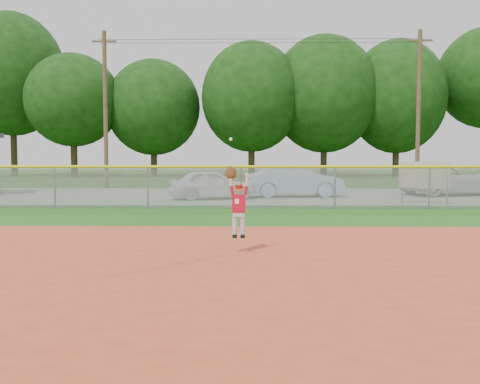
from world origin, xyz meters
The scene contains 11 objects.
ground centered at (0.00, 0.00, 0.00)m, with size 120.00×120.00×0.00m, color #1B4E11.
clay_infield centered at (0.00, -3.00, 0.02)m, with size 24.00×16.00×0.04m, color #A93B1E.
parking_strip centered at (0.00, 16.00, 0.01)m, with size 44.00×10.00×0.03m, color slate.
car_white_a centered at (-1.30, 13.88, 0.66)m, with size 1.48×3.69×1.26m, color white.
car_blue centered at (2.36, 15.13, 0.74)m, with size 1.51×4.32×1.42m, color #98B9E3.
car_white_b centered at (10.01, 16.35, 0.73)m, with size 2.32×5.03×1.40m, color silver.
sponsor_sign centered at (7.08, 11.79, 1.10)m, with size 1.78×0.68×1.66m.
outfield_fence centered at (0.00, 10.00, 0.88)m, with size 40.06×0.10×1.55m.
power_lines centered at (1.00, 22.00, 4.68)m, with size 19.40×0.24×9.00m.
tree_line centered at (0.96, 37.90, 7.53)m, with size 62.37×13.00×14.43m.
ballplayer centered at (0.05, 1.34, 1.01)m, with size 0.45×0.20×1.93m.
Camera 1 is at (0.25, -8.95, 1.92)m, focal length 40.00 mm.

